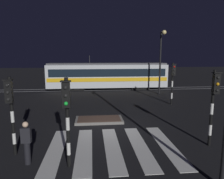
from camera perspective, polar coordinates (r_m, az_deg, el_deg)
The scene contains 12 objects.
ground_plane at distance 12.56m, azimuth -1.23°, elevation -10.10°, with size 120.00×120.00×0.00m, color black.
rail_near at distance 25.01m, azimuth -3.49°, elevation -0.22°, with size 80.00×0.12×0.03m, color #59595E.
rail_far at distance 26.42m, azimuth -3.61°, elevation 0.29°, with size 80.00×0.12×0.03m, color #59595E.
crosswalk_zebra at distance 9.91m, azimuth 0.09°, elevation -15.56°, with size 5.83×4.73×0.02m.
traffic_island at distance 13.49m, azimuth -3.56°, elevation -8.32°, with size 3.01×1.55×0.18m.
traffic_light_kerb_mid_left at distance 7.67m, azimuth -12.27°, elevation -5.49°, with size 0.36×0.42×3.41m.
traffic_light_corner_near_right at distance 10.37m, azimuth 26.16°, elevation -1.84°, with size 0.36×0.42×3.55m.
traffic_light_corner_far_right at distance 18.17m, azimuth 16.36°, elevation 3.22°, with size 0.36×0.42×3.57m.
traffic_light_corner_near_left at distance 9.42m, azimuth -26.06°, elevation -3.74°, with size 0.36×0.42×3.34m.
street_lamp_trackside_right at distance 22.65m, azimuth 13.36°, elevation 9.36°, with size 0.44×1.21×6.66m.
tram at distance 25.55m, azimuth -1.25°, elevation 3.91°, with size 14.59×2.58×4.15m.
pedestrian_waiting_at_kerb at distance 8.87m, azimuth -22.38°, elevation -13.29°, with size 0.36×0.24×1.71m.
Camera 1 is at (-0.89, -11.80, 4.19)m, focal length 33.34 mm.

